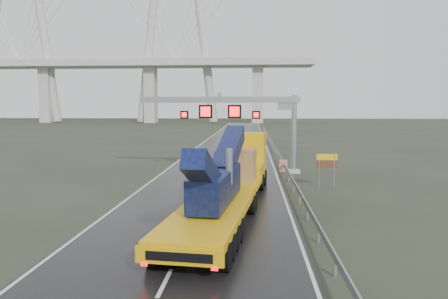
# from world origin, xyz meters

# --- Properties ---
(ground) EXTENTS (400.00, 400.00, 0.00)m
(ground) POSITION_xyz_m (0.00, 0.00, 0.00)
(ground) COLOR #282D20
(ground) RESTS_ON ground
(road) EXTENTS (11.00, 200.00, 0.02)m
(road) POSITION_xyz_m (0.00, 40.00, 0.01)
(road) COLOR black
(road) RESTS_ON ground
(guardrail) EXTENTS (0.20, 140.00, 1.40)m
(guardrail) POSITION_xyz_m (6.10, 30.00, 0.70)
(guardrail) COLOR gray
(guardrail) RESTS_ON ground
(sign_gantry) EXTENTS (14.90, 1.20, 7.42)m
(sign_gantry) POSITION_xyz_m (2.10, 17.99, 5.61)
(sign_gantry) COLOR #ACABA7
(sign_gantry) RESTS_ON ground
(heavy_haul_truck) EXTENTS (5.31, 21.35, 4.97)m
(heavy_haul_truck) POSITION_xyz_m (1.86, 4.38, 1.93)
(heavy_haul_truck) COLOR #D89E0C
(heavy_haul_truck) RESTS_ON ground
(exit_sign_pair) EXTENTS (1.55, 0.09, 2.66)m
(exit_sign_pair) POSITION_xyz_m (8.69, 10.44, 1.86)
(exit_sign_pair) COLOR #919499
(exit_sign_pair) RESTS_ON ground
(striped_barrier) EXTENTS (0.76, 0.57, 1.14)m
(striped_barrier) POSITION_xyz_m (6.00, 18.54, 0.57)
(striped_barrier) COLOR red
(striped_barrier) RESTS_ON ground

